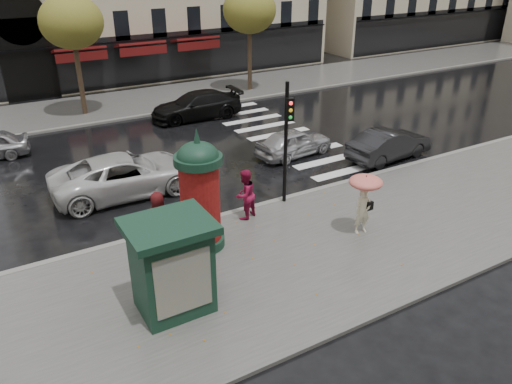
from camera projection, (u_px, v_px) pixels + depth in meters
ground at (281, 252)px, 15.96m from camera, size 160.00×160.00×0.00m
near_sidewalk at (290, 258)px, 15.55m from camera, size 90.00×7.00×0.12m
far_sidewalk at (115, 105)px, 30.70m from camera, size 90.00×6.00×0.12m
near_kerb at (237, 212)px, 18.26m from camera, size 90.00×0.25×0.14m
far_kerb at (130, 118)px, 28.37m from camera, size 90.00×0.25×0.14m
zebra_crossing at (279, 134)px, 26.12m from camera, size 3.60×11.75×0.01m
tree_far_left at (71, 22)px, 26.78m from camera, size 3.40×3.40×6.64m
tree_far_right at (249, 11)px, 31.73m from camera, size 3.40×3.40×6.64m
woman_umbrella at (365, 195)px, 16.27m from camera, size 1.10×1.10×2.12m
woman_red at (245, 194)px, 17.37m from camera, size 1.08×0.98×1.83m
man_burgundy at (159, 217)px, 15.97m from camera, size 0.88×0.59×1.75m
morris_column at (200, 192)px, 15.31m from camera, size 1.48×1.48×3.97m
traffic_light at (287, 132)px, 17.66m from camera, size 0.32×0.44×4.56m
newsstand at (172, 265)px, 12.76m from camera, size 2.16×1.82×2.59m
car_silver at (294, 142)px, 23.14m from camera, size 3.96×1.96×1.30m
car_darkgrey at (389, 144)px, 22.75m from camera, size 4.38×1.86×1.41m
car_white at (126, 175)px, 19.48m from camera, size 5.78×2.76×1.59m
car_black at (196, 105)px, 28.22m from camera, size 5.27×2.34×1.50m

